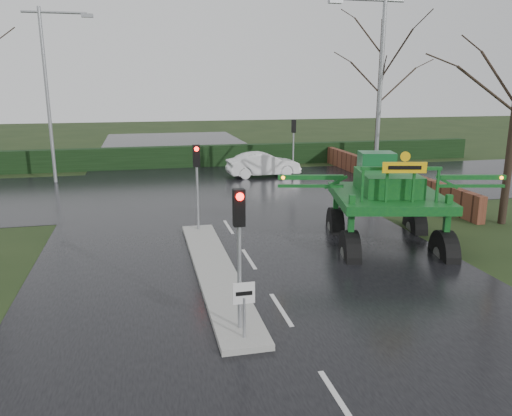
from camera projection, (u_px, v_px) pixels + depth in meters
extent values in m
plane|color=black|center=(281.00, 310.00, 13.14)|extent=(140.00, 140.00, 0.00)
cube|color=black|center=(221.00, 215.00, 22.59)|extent=(14.00, 80.00, 0.02)
cube|color=black|center=(204.00, 189.00, 28.26)|extent=(80.00, 12.00, 0.02)
cube|color=gray|center=(215.00, 271.00, 15.67)|extent=(1.20, 10.00, 0.16)
cube|color=black|center=(190.00, 156.00, 35.64)|extent=(44.00, 0.90, 1.50)
cube|color=#592D1E|center=(375.00, 171.00, 30.42)|extent=(0.40, 20.00, 1.20)
cylinder|color=gray|center=(244.00, 318.00, 11.28)|extent=(0.07, 0.07, 1.00)
cube|color=silver|center=(244.00, 293.00, 11.13)|extent=(0.50, 0.04, 0.50)
cube|color=black|center=(244.00, 294.00, 11.11)|extent=(0.38, 0.01, 0.10)
cylinder|color=gray|center=(239.00, 264.00, 11.49)|extent=(0.10, 0.10, 3.50)
cube|color=black|center=(239.00, 208.00, 11.16)|extent=(0.26, 0.22, 0.85)
sphere|color=#FF0C07|center=(240.00, 197.00, 10.97)|extent=(0.18, 0.18, 0.18)
cylinder|color=gray|center=(197.00, 190.00, 19.52)|extent=(0.10, 0.10, 3.50)
cube|color=black|center=(196.00, 156.00, 19.19)|extent=(0.26, 0.22, 0.85)
sphere|color=#FF0C07|center=(197.00, 149.00, 19.00)|extent=(0.18, 0.18, 0.18)
cylinder|color=gray|center=(293.00, 147.00, 33.04)|extent=(0.10, 0.10, 3.50)
cube|color=black|center=(294.00, 126.00, 32.72)|extent=(0.26, 0.22, 0.85)
sphere|color=#FF0C07|center=(293.00, 122.00, 32.77)|extent=(0.18, 0.18, 0.18)
cylinder|color=gray|center=(379.00, 100.00, 25.13)|extent=(0.20, 0.20, 10.00)
cylinder|color=gray|center=(370.00, 0.00, 23.82)|extent=(3.52, 0.14, 0.14)
cube|color=gray|center=(335.00, 1.00, 23.46)|extent=(0.65, 0.30, 0.20)
cylinder|color=gray|center=(48.00, 98.00, 28.98)|extent=(0.20, 0.20, 10.00)
cylinder|color=gray|center=(54.00, 12.00, 28.01)|extent=(3.52, 0.14, 0.14)
cube|color=gray|center=(87.00, 16.00, 28.43)|extent=(0.65, 0.30, 0.20)
cylinder|color=black|center=(379.00, 96.00, 34.62)|extent=(0.32, 0.32, 10.00)
cone|color=black|center=(385.00, 7.00, 33.22)|extent=(0.24, 0.24, 2.50)
cylinder|color=black|center=(299.00, 218.00, 18.62)|extent=(0.89, 1.88, 1.82)
cylinder|color=#595B56|center=(299.00, 218.00, 18.62)|extent=(0.66, 0.74, 0.64)
cube|color=#0C441C|center=(299.00, 189.00, 18.34)|extent=(0.24, 0.24, 2.09)
cylinder|color=black|center=(386.00, 218.00, 18.62)|extent=(0.89, 1.88, 1.82)
cylinder|color=#595B56|center=(386.00, 218.00, 18.62)|extent=(0.66, 0.74, 0.64)
cube|color=#0C441C|center=(388.00, 189.00, 18.35)|extent=(0.24, 0.24, 2.09)
cylinder|color=black|center=(308.00, 246.00, 15.45)|extent=(0.89, 1.88, 1.82)
cylinder|color=#595B56|center=(308.00, 246.00, 15.45)|extent=(0.66, 0.74, 0.64)
cube|color=#0C441C|center=(309.00, 211.00, 15.17)|extent=(0.24, 0.24, 2.09)
cylinder|color=black|center=(413.00, 246.00, 15.45)|extent=(0.89, 1.88, 1.82)
cylinder|color=#595B56|center=(413.00, 246.00, 15.45)|extent=(0.66, 0.74, 0.64)
cube|color=#0C441C|center=(416.00, 211.00, 15.18)|extent=(0.24, 0.24, 2.09)
cube|color=#0C441C|center=(353.00, 181.00, 16.62)|extent=(4.69, 5.10, 0.32)
cube|color=#0C441C|center=(353.00, 166.00, 16.67)|extent=(2.56, 3.10, 0.82)
cube|color=#135228|center=(344.00, 149.00, 18.36)|extent=(1.57, 1.37, 1.18)
cube|color=#0C441C|center=(364.00, 147.00, 14.89)|extent=(2.68, 0.72, 0.11)
cube|color=#0C441C|center=(266.00, 159.00, 16.07)|extent=(2.34, 0.69, 0.16)
sphere|color=orange|center=(235.00, 159.00, 15.98)|extent=(0.13, 0.13, 0.13)
cube|color=#0C441C|center=(446.00, 159.00, 16.07)|extent=(2.34, 0.69, 0.16)
sphere|color=orange|center=(478.00, 159.00, 15.98)|extent=(0.13, 0.13, 0.13)
cube|color=yellow|center=(367.00, 146.00, 14.52)|extent=(1.43, 0.38, 0.36)
cube|color=black|center=(367.00, 146.00, 14.52)|extent=(1.06, 0.25, 0.13)
cylinder|color=yellow|center=(368.00, 133.00, 14.43)|extent=(0.33, 0.11, 0.33)
imported|color=white|center=(263.00, 177.00, 32.09)|extent=(4.72, 1.88, 1.53)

